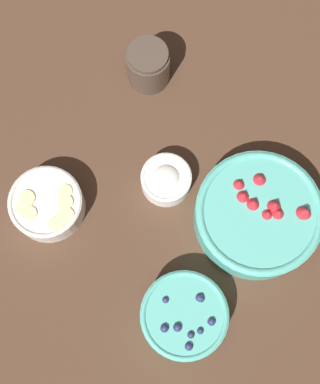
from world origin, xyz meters
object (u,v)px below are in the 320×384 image
(bowl_bananas, at_px, (47,204))
(jar_chocolate, at_px, (148,66))
(bowl_cream, at_px, (166,179))
(bowl_strawberries, at_px, (258,214))
(bowl_blueberries, at_px, (184,316))

(bowl_bananas, xyz_separation_m, jar_chocolate, (0.30, -0.18, 0.01))
(bowl_cream, bearing_deg, bowl_strawberries, -109.50)
(bowl_bananas, xyz_separation_m, bowl_cream, (0.06, -0.23, -0.00))
(bowl_bananas, bearing_deg, bowl_strawberries, -90.02)
(bowl_cream, bearing_deg, jar_chocolate, 11.69)
(bowl_bananas, height_order, jar_chocolate, jar_chocolate)
(bowl_blueberries, bearing_deg, jar_chocolate, 10.79)
(bowl_bananas, relative_size, jar_chocolate, 1.48)
(bowl_cream, distance_m, jar_chocolate, 0.24)
(bowl_blueberries, relative_size, jar_chocolate, 1.68)
(bowl_blueberries, height_order, jar_chocolate, jar_chocolate)
(bowl_strawberries, distance_m, bowl_blueberries, 0.24)
(bowl_strawberries, bearing_deg, bowl_bananas, 89.98)
(bowl_blueberries, relative_size, bowl_bananas, 1.13)
(jar_chocolate, bearing_deg, bowl_strawberries, -142.64)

